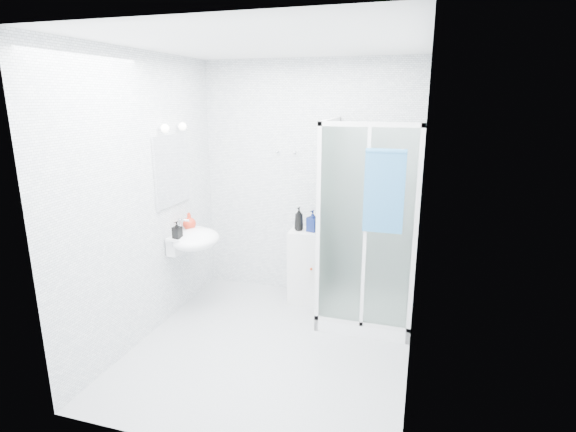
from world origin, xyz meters
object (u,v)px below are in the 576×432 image
(shower_enclosure, at_px, (359,278))
(hand_towel, at_px, (384,189))
(shampoo_bottle_b, at_px, (313,221))
(soap_dispenser_black, at_px, (177,230))
(wall_basin, at_px, (194,240))
(storage_cabinet, at_px, (305,266))
(soap_dispenser_orange, at_px, (189,221))
(shampoo_bottle_a, at_px, (299,219))

(shower_enclosure, bearing_deg, hand_towel, -60.21)
(shampoo_bottle_b, bearing_deg, soap_dispenser_black, -147.13)
(wall_basin, bearing_deg, storage_cabinet, 29.81)
(shower_enclosure, xyz_separation_m, wall_basin, (-1.66, -0.32, 0.35))
(soap_dispenser_orange, bearing_deg, hand_towel, -5.87)
(hand_towel, distance_m, shampoo_bottle_b, 1.14)
(hand_towel, height_order, soap_dispenser_orange, hand_towel)
(storage_cabinet, bearing_deg, hand_towel, -40.73)
(shampoo_bottle_a, xyz_separation_m, shampoo_bottle_b, (0.15, 0.01, -0.01))
(hand_towel, height_order, shampoo_bottle_a, hand_towel)
(soap_dispenser_orange, height_order, soap_dispenser_black, soap_dispenser_orange)
(storage_cabinet, xyz_separation_m, hand_towel, (0.86, -0.67, 1.04))
(wall_basin, bearing_deg, shampoo_bottle_a, 30.50)
(shampoo_bottle_b, distance_m, soap_dispenser_black, 1.40)
(shampoo_bottle_b, bearing_deg, shampoo_bottle_a, -177.71)
(hand_towel, height_order, soap_dispenser_black, hand_towel)
(shower_enclosure, height_order, soap_dispenser_black, shower_enclosure)
(hand_towel, xyz_separation_m, shampoo_bottle_b, (-0.78, 0.65, -0.51))
(shower_enclosure, relative_size, soap_dispenser_orange, 11.27)
(shampoo_bottle_b, xyz_separation_m, soap_dispenser_orange, (-1.21, -0.45, 0.02))
(storage_cabinet, distance_m, shampoo_bottle_b, 0.53)
(soap_dispenser_orange, relative_size, soap_dispenser_black, 1.04)
(shower_enclosure, distance_m, wall_basin, 1.72)
(shampoo_bottle_a, distance_m, soap_dispenser_orange, 1.15)
(hand_towel, distance_m, shampoo_bottle_a, 1.24)
(shower_enclosure, bearing_deg, wall_basin, -169.19)
(hand_towel, distance_m, soap_dispenser_orange, 2.06)
(shampoo_bottle_a, bearing_deg, soap_dispenser_orange, -157.34)
(storage_cabinet, bearing_deg, shower_enclosure, -26.05)
(shower_enclosure, relative_size, wall_basin, 3.57)
(soap_dispenser_orange, bearing_deg, shower_enclosure, 6.36)
(hand_towel, xyz_separation_m, shampoo_bottle_a, (-0.93, 0.65, -0.50))
(hand_towel, relative_size, shampoo_bottle_b, 3.14)
(shower_enclosure, height_order, shampoo_bottle_a, shower_enclosure)
(storage_cabinet, xyz_separation_m, soap_dispenser_orange, (-1.13, -0.47, 0.54))
(wall_basin, height_order, shampoo_bottle_b, shampoo_bottle_b)
(soap_dispenser_black, bearing_deg, shampoo_bottle_b, 32.87)
(shampoo_bottle_a, relative_size, soap_dispenser_black, 1.49)
(wall_basin, distance_m, soap_dispenser_orange, 0.22)
(wall_basin, xyz_separation_m, hand_towel, (1.88, -0.09, 0.65))
(shampoo_bottle_a, bearing_deg, hand_towel, -34.95)
(hand_towel, bearing_deg, wall_basin, 177.42)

